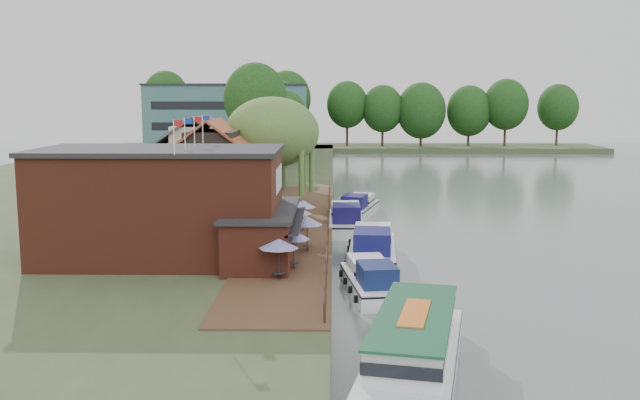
{
  "coord_description": "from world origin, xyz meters",
  "views": [
    {
      "loc": [
        -4.92,
        -45.96,
        11.65
      ],
      "look_at": [
        -6.0,
        12.0,
        3.0
      ],
      "focal_mm": 40.0,
      "sensor_mm": 36.0,
      "label": 1
    }
  ],
  "objects": [
    {
      "name": "cruiser_1",
      "position": [
        -2.17,
        2.63,
        1.34
      ],
      "size": [
        4.23,
        11.07,
        2.67
      ],
      "primitive_type": null,
      "rotation": [
        0.0,
        0.0,
        -0.07
      ],
      "color": "white",
      "rests_on": "ground"
    },
    {
      "name": "bank_tree_3",
      "position": [
        -14.82,
        78.19,
        7.62
      ],
      "size": [
        8.26,
        8.26,
        13.24
      ],
      "primitive_type": null,
      "color": "#143811",
      "rests_on": "land_bank"
    },
    {
      "name": "willow",
      "position": [
        -10.5,
        19.0,
        6.21
      ],
      "size": [
        8.6,
        8.6,
        10.43
      ],
      "primitive_type": null,
      "color": "#476B2D",
      "rests_on": "land_bank"
    },
    {
      "name": "umbrella_5",
      "position": [
        -7.27,
        8.6,
        2.29
      ],
      "size": [
        2.02,
        2.02,
        2.38
      ],
      "primitive_type": null,
      "color": "navy",
      "rests_on": "quay_deck"
    },
    {
      "name": "swan",
      "position": [
        -0.82,
        -11.57,
        0.22
      ],
      "size": [
        0.44,
        0.44,
        0.44
      ],
      "primitive_type": "sphere",
      "color": "white",
      "rests_on": "ground"
    },
    {
      "name": "bank_tree_5",
      "position": [
        -17.14,
        92.28,
        8.03
      ],
      "size": [
        8.42,
        8.42,
        14.07
      ],
      "primitive_type": null,
      "color": "#143811",
      "rests_on": "land_bank"
    },
    {
      "name": "umbrella_4",
      "position": [
        -7.65,
        5.64,
        2.29
      ],
      "size": [
        2.38,
        2.38,
        2.38
      ],
      "primitive_type": null,
      "color": "navy",
      "rests_on": "quay_deck"
    },
    {
      "name": "cottage_c",
      "position": [
        -14.0,
        33.0,
        5.25
      ],
      "size": [
        7.6,
        7.6,
        8.5
      ],
      "primitive_type": null,
      "color": "black",
      "rests_on": "land_bank"
    },
    {
      "name": "cruiser_2",
      "position": [
        -3.83,
        14.4,
        1.27
      ],
      "size": [
        3.37,
        10.38,
        2.53
      ],
      "primitive_type": null,
      "rotation": [
        0.0,
        0.0,
        0.0
      ],
      "color": "silver",
      "rests_on": "ground"
    },
    {
      "name": "tour_boat",
      "position": [
        -1.7,
        -18.37,
        1.42
      ],
      "size": [
        6.33,
        13.49,
        2.84
      ],
      "primitive_type": null,
      "rotation": [
        0.0,
        0.0,
        -0.21
      ],
      "color": "silver",
      "rests_on": "ground"
    },
    {
      "name": "cottage_b",
      "position": [
        -18.0,
        24.0,
        5.25
      ],
      "size": [
        9.6,
        8.6,
        8.5
      ],
      "primitive_type": null,
      "color": "beige",
      "rests_on": "land_bank"
    },
    {
      "name": "land_bank",
      "position": [
        -30.0,
        35.0,
        0.5
      ],
      "size": [
        50.0,
        140.0,
        1.0
      ],
      "primitive_type": "cube",
      "color": "#384728",
      "rests_on": "ground"
    },
    {
      "name": "ground",
      "position": [
        0.0,
        0.0,
        0.0
      ],
      "size": [
        260.0,
        260.0,
        0.0
      ],
      "primitive_type": "plane",
      "color": "slate",
      "rests_on": "ground"
    },
    {
      "name": "umbrella_2",
      "position": [
        -8.14,
        -1.67,
        2.29
      ],
      "size": [
        2.04,
        2.04,
        2.38
      ],
      "primitive_type": null,
      "color": "navy",
      "rests_on": "quay_deck"
    },
    {
      "name": "umbrella_1",
      "position": [
        -7.31,
        -3.67,
        2.29
      ],
      "size": [
        2.04,
        2.04,
        2.38
      ],
      "primitive_type": null,
      "color": "navy",
      "rests_on": "quay_deck"
    },
    {
      "name": "bank_tree_4",
      "position": [
        -15.05,
        87.45,
        7.4
      ],
      "size": [
        8.56,
        8.56,
        12.8
      ],
      "primitive_type": null,
      "color": "#143811",
      "rests_on": "land_bank"
    },
    {
      "name": "umbrella_3",
      "position": [
        -6.67,
        1.21,
        2.29
      ],
      "size": [
        2.14,
        2.14,
        2.38
      ],
      "primitive_type": null,
      "color": "navy",
      "rests_on": "quay_deck"
    },
    {
      "name": "quay_rail",
      "position": [
        -5.3,
        10.5,
        1.5
      ],
      "size": [
        0.2,
        49.0,
        1.0
      ],
      "primitive_type": null,
      "color": "black",
      "rests_on": "land_bank"
    },
    {
      "name": "pub",
      "position": [
        -14.0,
        -1.0,
        4.65
      ],
      "size": [
        20.0,
        11.0,
        7.3
      ],
      "primitive_type": null,
      "color": "maroon",
      "rests_on": "land_bank"
    },
    {
      "name": "umbrella_0",
      "position": [
        -8.02,
        -6.2,
        2.29
      ],
      "size": [
        2.33,
        2.33,
        2.38
      ],
      "primitive_type": null,
      "color": "navy",
      "rests_on": "quay_deck"
    },
    {
      "name": "quay_deck",
      "position": [
        -8.0,
        10.0,
        1.05
      ],
      "size": [
        6.0,
        50.0,
        0.1
      ],
      "primitive_type": "cube",
      "color": "#47301E",
      "rests_on": "land_bank"
    },
    {
      "name": "cruiser_0",
      "position": [
        -2.66,
        -5.22,
        1.09
      ],
      "size": [
        4.16,
        9.43,
        2.18
      ],
      "primitive_type": null,
      "rotation": [
        0.0,
        0.0,
        0.14
      ],
      "color": "white",
      "rests_on": "ground"
    },
    {
      "name": "cruiser_3",
      "position": [
        -2.48,
        22.05,
        1.11
      ],
      "size": [
        5.19,
        9.75,
        2.23
      ],
      "primitive_type": null,
      "rotation": [
        0.0,
        0.0,
        -0.25
      ],
      "color": "silver",
      "rests_on": "ground"
    },
    {
      "name": "bank_tree_2",
      "position": [
        -11.97,
        57.48,
        6.65
      ],
      "size": [
        6.25,
        6.25,
        11.31
      ],
      "primitive_type": null,
      "color": "#143811",
      "rests_on": "land_bank"
    },
    {
      "name": "bank_tree_1",
      "position": [
        -14.87,
        48.24,
        6.03
      ],
      "size": [
        6.11,
        6.11,
        10.05
      ],
      "primitive_type": null,
      "color": "#143811",
      "rests_on": "land_bank"
    },
    {
      "name": "hotel_block",
      "position": [
        -22.0,
        70.0,
        7.15
      ],
      "size": [
        25.4,
        12.4,
        12.3
      ],
      "primitive_type": null,
      "color": "#38666B",
      "rests_on": "land_bank"
    },
    {
      "name": "cottage_a",
      "position": [
        -15.0,
        14.0,
        5.25
      ],
      "size": [
        8.6,
        7.6,
        8.5
      ],
      "primitive_type": null,
      "color": "black",
      "rests_on": "land_bank"
    },
    {
      "name": "bank_tree_0",
      "position": [
        -14.4,
        41.2,
        8.23
      ],
      "size": [
        7.72,
        7.72,
        14.46
      ],
      "primitive_type": null,
      "color": "#143811",
      "rests_on": "land_bank"
    }
  ]
}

